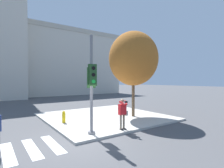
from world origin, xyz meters
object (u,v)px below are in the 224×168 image
traffic_signal_pole (92,82)px  fire_hydrant (64,117)px  person_photographer (123,111)px  street_tree (133,59)px

traffic_signal_pole → fire_hydrant: traffic_signal_pole is taller
traffic_signal_pole → fire_hydrant: 3.65m
traffic_signal_pole → person_photographer: size_ratio=2.99×
person_photographer → street_tree: (2.76, 2.23, 3.19)m
person_photographer → street_tree: size_ratio=0.26×
traffic_signal_pole → person_photographer: bearing=-9.2°
person_photographer → street_tree: 4.77m
person_photographer → traffic_signal_pole: bearing=170.8°
person_photographer → street_tree: bearing=38.9°
street_tree → fire_hydrant: (-4.79, 0.98, -3.79)m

